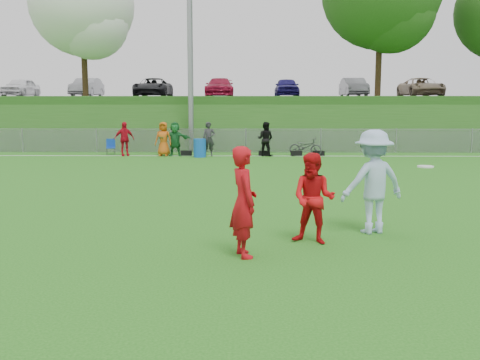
{
  "coord_description": "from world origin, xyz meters",
  "views": [
    {
      "loc": [
        0.1,
        -8.52,
        2.51
      ],
      "look_at": [
        -0.03,
        0.5,
        1.24
      ],
      "focal_mm": 40.0,
      "sensor_mm": 36.0,
      "label": 1
    }
  ],
  "objects_px": {
    "player_red_left": "(244,202)",
    "recycling_bin": "(200,148)",
    "player_red_center": "(314,199)",
    "player_blue": "(373,182)",
    "bicycle": "(306,147)",
    "frisbee": "(426,167)"
  },
  "relations": [
    {
      "from": "player_red_left",
      "to": "bicycle",
      "type": "xyz_separation_m",
      "value": [
        2.97,
        18.06,
        -0.48
      ]
    },
    {
      "from": "frisbee",
      "to": "bicycle",
      "type": "xyz_separation_m",
      "value": [
        -0.23,
        17.37,
        -0.99
      ]
    },
    {
      "from": "player_blue",
      "to": "recycling_bin",
      "type": "bearing_deg",
      "value": -91.33
    },
    {
      "from": "frisbee",
      "to": "player_red_center",
      "type": "bearing_deg",
      "value": 174.77
    },
    {
      "from": "player_blue",
      "to": "bicycle",
      "type": "bearing_deg",
      "value": -110.05
    },
    {
      "from": "player_red_center",
      "to": "recycling_bin",
      "type": "xyz_separation_m",
      "value": [
        -3.53,
        16.34,
        -0.38
      ]
    },
    {
      "from": "player_red_center",
      "to": "player_blue",
      "type": "distance_m",
      "value": 1.53
    },
    {
      "from": "player_red_left",
      "to": "player_blue",
      "type": "relative_size",
      "value": 0.91
    },
    {
      "from": "recycling_bin",
      "to": "bicycle",
      "type": "height_order",
      "value": "bicycle"
    },
    {
      "from": "player_red_center",
      "to": "bicycle",
      "type": "bearing_deg",
      "value": 107.06
    },
    {
      "from": "player_red_center",
      "to": "player_blue",
      "type": "bearing_deg",
      "value": 56.37
    },
    {
      "from": "player_red_left",
      "to": "player_red_center",
      "type": "distance_m",
      "value": 1.54
    },
    {
      "from": "player_blue",
      "to": "bicycle",
      "type": "xyz_separation_m",
      "value": [
        0.44,
        16.35,
        -0.57
      ]
    },
    {
      "from": "bicycle",
      "to": "frisbee",
      "type": "bearing_deg",
      "value": -153.04
    },
    {
      "from": "player_red_left",
      "to": "recycling_bin",
      "type": "bearing_deg",
      "value": -10.22
    },
    {
      "from": "frisbee",
      "to": "bicycle",
      "type": "height_order",
      "value": "frisbee"
    },
    {
      "from": "player_red_left",
      "to": "recycling_bin",
      "type": "relative_size",
      "value": 2.07
    },
    {
      "from": "recycling_bin",
      "to": "player_red_center",
      "type": "bearing_deg",
      "value": -77.8
    },
    {
      "from": "player_blue",
      "to": "recycling_bin",
      "type": "distance_m",
      "value": 16.24
    },
    {
      "from": "player_red_left",
      "to": "player_red_center",
      "type": "xyz_separation_m",
      "value": [
        1.26,
        0.87,
        -0.09
      ]
    },
    {
      "from": "player_blue",
      "to": "bicycle",
      "type": "relative_size",
      "value": 1.2
    },
    {
      "from": "player_red_center",
      "to": "recycling_bin",
      "type": "distance_m",
      "value": 16.72
    }
  ]
}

